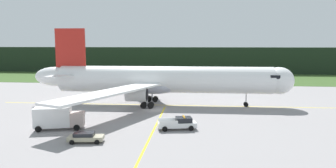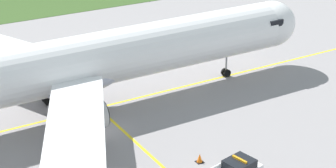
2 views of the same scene
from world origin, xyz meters
TOP-DOWN VIEW (x-y plane):
  - ground at (0.00, 0.00)m, footprint 320.00×320.00m
  - taxiway_centerline_main at (1.58, 4.65)m, footprint 68.51×1.51m
  - airliner at (0.95, 4.64)m, footprint 52.77×52.17m
  - apron_cone at (5.10, -9.40)m, footprint 0.64×0.64m

SIDE VIEW (x-z plane):
  - ground at x=0.00m, z-range 0.00..0.00m
  - taxiway_centerline_main at x=1.58m, z-range 0.00..0.01m
  - apron_cone at x=5.10m, z-range -0.01..0.80m
  - airliner at x=0.95m, z-range -2.61..12.98m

